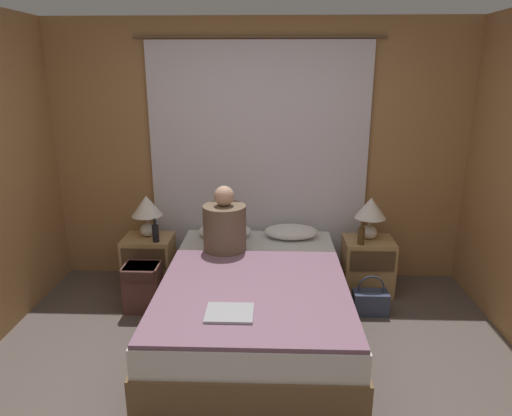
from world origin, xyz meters
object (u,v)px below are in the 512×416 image
at_px(person_left_in_bed, 225,227).
at_px(beer_bottle_on_left_stand, 156,233).
at_px(lamp_left, 147,209).
at_px(pillow_right, 291,232).
at_px(lamp_right, 371,212).
at_px(bed, 255,305).
at_px(handbag_on_floor, 370,301).
at_px(nightstand_left, 149,263).
at_px(nightstand_right, 367,266).
at_px(pillow_left, 225,231).
at_px(beer_bottle_on_right_stand, 361,235).
at_px(backpack_on_floor, 143,285).
at_px(laptop_on_bed, 230,313).

height_order(person_left_in_bed, beer_bottle_on_left_stand, person_left_in_bed).
bearing_deg(lamp_left, pillow_right, 1.38).
bearing_deg(lamp_right, bed, -142.18).
bearing_deg(bed, handbag_on_floor, 19.42).
xyz_separation_m(nightstand_left, person_left_in_bed, (0.76, -0.30, 0.48)).
distance_m(nightstand_right, handbag_on_floor, 0.44).
xyz_separation_m(lamp_right, handbag_on_floor, (-0.05, -0.46, -0.67)).
xyz_separation_m(pillow_left, person_left_in_bed, (0.04, -0.38, 0.18)).
xyz_separation_m(beer_bottle_on_left_stand, handbag_on_floor, (1.92, -0.31, -0.50)).
distance_m(nightstand_right, beer_bottle_on_right_stand, 0.37).
distance_m(beer_bottle_on_right_stand, backpack_on_floor, 1.99).
bearing_deg(beer_bottle_on_right_stand, laptop_on_bed, -129.50).
xyz_separation_m(person_left_in_bed, beer_bottle_on_left_stand, (-0.66, 0.20, -0.14)).
bearing_deg(bed, nightstand_left, 143.68).
bearing_deg(lamp_right, beer_bottle_on_right_stand, -123.93).
bearing_deg(lamp_left, beer_bottle_on_right_stand, -4.35).
distance_m(pillow_left, beer_bottle_on_right_stand, 1.26).
xyz_separation_m(laptop_on_bed, handbag_on_floor, (1.13, 1.00, -0.44)).
bearing_deg(beer_bottle_on_left_stand, lamp_left, 125.73).
bearing_deg(backpack_on_floor, lamp_left, 95.86).
xyz_separation_m(backpack_on_floor, handbag_on_floor, (1.98, -0.00, -0.13)).
xyz_separation_m(lamp_right, pillow_right, (-0.72, 0.03, -0.22)).
distance_m(nightstand_left, backpack_on_floor, 0.42).
bearing_deg(nightstand_left, handbag_on_floor, -11.53).
height_order(person_left_in_bed, beer_bottle_on_right_stand, person_left_in_bed).
bearing_deg(nightstand_right, lamp_left, 178.82).
distance_m(nightstand_right, lamp_left, 2.14).
relative_size(beer_bottle_on_left_stand, backpack_on_floor, 0.52).
height_order(nightstand_right, person_left_in_bed, person_left_in_bed).
xyz_separation_m(nightstand_right, lamp_left, (-2.08, 0.04, 0.52)).
height_order(laptop_on_bed, backpack_on_floor, laptop_on_bed).
relative_size(person_left_in_bed, beer_bottle_on_right_stand, 2.77).
bearing_deg(person_left_in_bed, pillow_right, 32.83).
height_order(nightstand_left, lamp_right, lamp_right).
xyz_separation_m(bed, laptop_on_bed, (-0.14, -0.65, 0.30)).
height_order(lamp_right, pillow_right, lamp_right).
bearing_deg(handbag_on_floor, beer_bottle_on_right_stand, 99.84).
distance_m(person_left_in_bed, backpack_on_floor, 0.88).
distance_m(laptop_on_bed, handbag_on_floor, 1.57).
relative_size(lamp_right, handbag_on_floor, 1.12).
bearing_deg(pillow_right, laptop_on_bed, -106.87).
height_order(lamp_right, beer_bottle_on_left_stand, lamp_right).
distance_m(nightstand_left, pillow_right, 1.39).
distance_m(bed, pillow_right, 0.95).
bearing_deg(beer_bottle_on_left_stand, lamp_right, 4.37).
xyz_separation_m(nightstand_right, beer_bottle_on_left_stand, (-1.97, -0.11, 0.35)).
xyz_separation_m(nightstand_right, backpack_on_floor, (-2.03, -0.41, -0.03)).
distance_m(pillow_left, person_left_in_bed, 0.42).
relative_size(bed, lamp_left, 5.28).
bearing_deg(backpack_on_floor, bed, -19.41).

